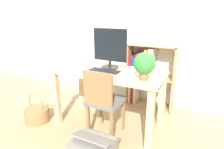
% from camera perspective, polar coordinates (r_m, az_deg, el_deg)
% --- Properties ---
extents(ground_plane, '(10.00, 10.00, 0.00)m').
position_cam_1_polar(ground_plane, '(2.72, -0.98, -14.72)').
color(ground_plane, tan).
extents(wall_back, '(8.00, 0.05, 2.60)m').
position_cam_1_polar(wall_back, '(3.19, 7.35, 14.78)').
color(wall_back, white).
rests_on(wall_back, ground_plane).
extents(desk, '(1.40, 0.68, 0.78)m').
position_cam_1_polar(desk, '(2.44, -1.06, -2.17)').
color(desk, '#D8BC8C').
rests_on(desk, ground_plane).
extents(monitor, '(0.48, 0.24, 0.52)m').
position_cam_1_polar(monitor, '(2.47, -0.66, 8.29)').
color(monitor, '#232326').
rests_on(monitor, desk).
extents(keyboard, '(0.39, 0.13, 0.02)m').
position_cam_1_polar(keyboard, '(2.38, -2.30, 1.17)').
color(keyboard, black).
rests_on(keyboard, desk).
extents(vase, '(0.12, 0.12, 0.20)m').
position_cam_1_polar(vase, '(2.75, -10.51, 4.84)').
color(vase, silver).
rests_on(vase, desk).
extents(potted_plant, '(0.24, 0.24, 0.31)m').
position_cam_1_polar(potted_plant, '(2.05, 9.83, 3.14)').
color(potted_plant, '#9E6647').
rests_on(potted_plant, desk).
extents(chair, '(0.40, 0.40, 0.88)m').
position_cam_1_polar(chair, '(2.25, -2.64, -7.89)').
color(chair, slate).
rests_on(chair, ground_plane).
extents(bookshelf, '(0.74, 0.28, 1.02)m').
position_cam_1_polar(bookshelf, '(3.09, 9.73, 0.42)').
color(bookshelf, tan).
rests_on(bookshelf, ground_plane).
extents(basket, '(0.34, 0.34, 0.43)m').
position_cam_1_polar(basket, '(2.93, -21.79, -11.09)').
color(basket, '#997547').
rests_on(basket, ground_plane).
extents(storage_box, '(0.43, 0.39, 0.30)m').
position_cam_1_polar(storage_box, '(2.11, -5.80, -21.71)').
color(storage_box, gray).
rests_on(storage_box, ground_plane).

